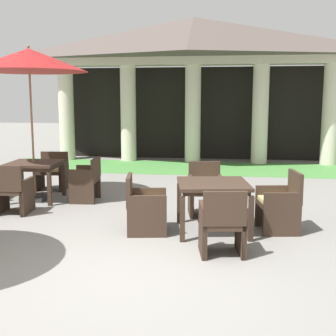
% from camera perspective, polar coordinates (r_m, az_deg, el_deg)
% --- Properties ---
extents(ground_plane, '(60.00, 60.00, 0.00)m').
position_cam_1_polar(ground_plane, '(5.16, -6.24, -13.73)').
color(ground_plane, gray).
extents(background_pavilion, '(9.47, 2.95, 4.43)m').
position_cam_1_polar(background_pavilion, '(14.05, 3.33, 14.64)').
color(background_pavilion, beige).
rests_on(background_pavilion, ground).
extents(lawn_strip, '(11.27, 2.56, 0.01)m').
position_cam_1_polar(lawn_strip, '(12.81, 2.68, 0.05)').
color(lawn_strip, '#47843D').
rests_on(lawn_strip, ground).
extents(patio_table_near_foreground, '(1.03, 1.03, 0.76)m').
position_cam_1_polar(patio_table_near_foreground, '(9.02, -16.94, 0.11)').
color(patio_table_near_foreground, '#38281E').
rests_on(patio_table_near_foreground, ground).
extents(patio_umbrella_near_foreground, '(2.21, 2.21, 2.98)m').
position_cam_1_polar(patio_umbrella_near_foreground, '(8.95, -17.55, 13.01)').
color(patio_umbrella_near_foreground, '#2D2D2D').
rests_on(patio_umbrella_near_foreground, ground).
extents(patio_chair_near_foreground_east, '(0.54, 0.67, 0.85)m').
position_cam_1_polar(patio_chair_near_foreground_east, '(8.75, -10.45, -1.54)').
color(patio_chair_near_foreground_east, '#38281E').
rests_on(patio_chair_near_foreground_east, ground).
extents(patio_chair_near_foreground_north, '(0.67, 0.61, 0.81)m').
position_cam_1_polar(patio_chair_near_foreground_north, '(10.03, -14.79, -0.48)').
color(patio_chair_near_foreground_north, '#38281E').
rests_on(patio_chair_near_foreground_north, ground).
extents(patio_chair_near_foreground_south, '(0.58, 0.61, 0.88)m').
position_cam_1_polar(patio_chair_near_foreground_south, '(8.11, -19.44, -2.87)').
color(patio_chair_near_foreground_south, '#38281E').
rests_on(patio_chair_near_foreground_south, ground).
extents(patio_table_mid_left, '(1.18, 1.18, 0.76)m').
position_cam_1_polar(patio_table_mid_left, '(6.61, 5.83, -2.63)').
color(patio_table_mid_left, '#38281E').
rests_on(patio_table_mid_left, ground).
extents(patio_chair_mid_left_south, '(0.63, 0.60, 0.87)m').
position_cam_1_polar(patio_chair_mid_left_south, '(5.69, 7.04, -7.21)').
color(patio_chair_mid_left_south, '#38281E').
rests_on(patio_chair_mid_left_south, ground).
extents(patio_chair_mid_left_east, '(0.65, 0.67, 0.91)m').
position_cam_1_polar(patio_chair_mid_left_east, '(6.86, 14.32, -4.55)').
color(patio_chair_mid_left_east, '#38281E').
rests_on(patio_chair_mid_left_east, ground).
extents(patio_chair_mid_left_north, '(0.66, 0.66, 0.89)m').
position_cam_1_polar(patio_chair_mid_left_north, '(7.65, 4.87, -2.93)').
color(patio_chair_mid_left_north, '#38281E').
rests_on(patio_chair_mid_left_north, ground).
extents(patio_chair_mid_left_west, '(0.67, 0.69, 0.86)m').
position_cam_1_polar(patio_chair_mid_left_west, '(6.62, -3.06, -4.98)').
color(patio_chair_mid_left_west, '#38281E').
rests_on(patio_chair_mid_left_west, ground).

